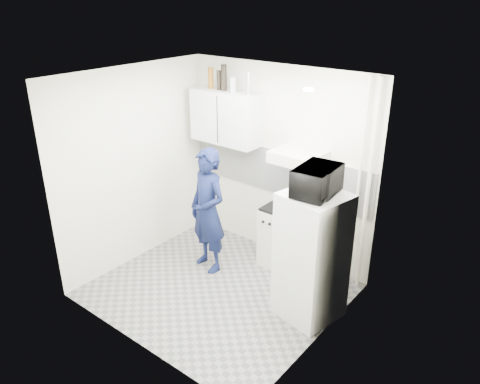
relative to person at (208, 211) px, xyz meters
The scene contains 22 objects.
floor 1.00m from the person, 36.70° to the right, with size 2.80×2.80×0.00m, color slate.
ceiling 1.86m from the person, 36.70° to the right, with size 2.80×2.80×0.00m, color white.
wall_back 1.12m from the person, 64.14° to the left, with size 2.80×2.80×0.00m, color silver.
wall_left 1.12m from the person, 160.85° to the right, with size 2.60×2.60×0.00m, color silver.
wall_right 1.93m from the person, 10.19° to the right, with size 2.60×2.60×0.00m, color silver.
person is the anchor object (origin of this frame).
stove 1.08m from the person, 42.34° to the left, with size 0.51×0.51×0.82m, color beige.
fridge 1.55m from the person, ahead, with size 0.62×0.62×1.49m, color white.
stove_top 0.99m from the person, 42.34° to the left, with size 0.49×0.49×0.03m, color black.
saucepan 0.96m from the person, 43.85° to the left, with size 0.16×0.16×0.09m, color silver.
microwave 1.75m from the person, ahead, with size 0.37×0.54×0.30m, color black.
bottle_b 1.78m from the person, 127.18° to the left, with size 0.07×0.07×0.28m, color brown.
bottle_c 1.72m from the person, 119.33° to the left, with size 0.06×0.06×0.25m, color black.
bottle_d 1.74m from the person, 114.09° to the left, with size 0.08×0.08×0.33m, color black.
canister_a 1.66m from the person, 103.55° to the left, with size 0.08×0.08×0.20m, color #B2B7BC.
bottle_e 1.69m from the person, 85.05° to the left, with size 0.07×0.07×0.29m, color silver.
upper_cabinet 1.30m from the person, 112.31° to the left, with size 1.00×0.35×0.70m, color white.
range_hood 1.34m from the person, 36.75° to the left, with size 0.60×0.50×0.14m, color beige.
backsplash 1.07m from the person, 63.77° to the left, with size 2.74×0.03×0.60m, color white.
pipe_a 1.99m from the person, 25.66° to the left, with size 0.05×0.05×2.60m, color beige.
pipe_b 1.89m from the person, 27.29° to the left, with size 0.04×0.04×2.60m, color beige.
ceiling_spot_fixture 2.27m from the person, ahead, with size 0.10×0.10×0.02m, color white.
Camera 1 is at (3.22, -3.62, 3.43)m, focal length 35.00 mm.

